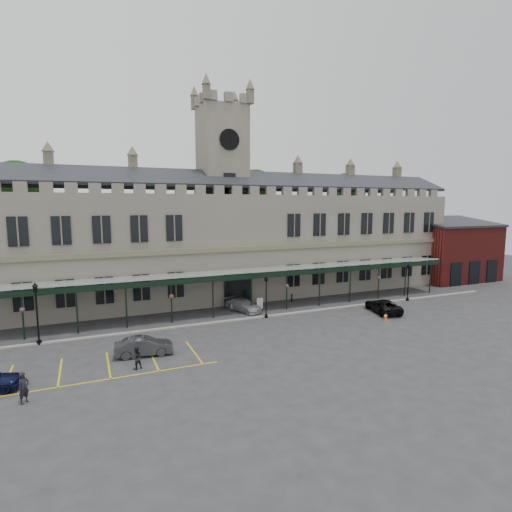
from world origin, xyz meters
name	(u,v)px	position (x,y,z in m)	size (l,w,h in m)	color
ground	(284,335)	(0.00, 0.00, 0.00)	(140.00, 140.00, 0.00)	#2C2C2F
station_building	(223,242)	(0.00, 15.91, 6.47)	(60.00, 10.36, 17.30)	#676156
clock_tower	(222,186)	(0.00, 16.00, 13.11)	(5.60, 5.60, 24.80)	#676156
canopy	(250,290)	(0.00, 7.46, 2.40)	(50.00, 4.10, 4.30)	#8C9E93
brick_annex	(451,251)	(34.00, 12.97, 4.16)	(12.40, 8.36, 9.23)	maroon
kerb	(258,317)	(0.00, 5.50, 0.06)	(60.00, 0.40, 0.12)	gray
parking_markings	(109,368)	(-14.00, -1.50, 0.00)	(16.00, 6.00, 0.01)	gold
tree_behind_left	(18,188)	(-22.00, 25.00, 12.81)	(6.00, 6.00, 16.00)	#332314
tree_behind_mid	(255,192)	(8.00, 25.00, 12.81)	(6.00, 6.00, 16.00)	#332314
tree_behind_right	(347,193)	(24.00, 25.00, 12.81)	(6.00, 6.00, 16.00)	#332314
lamp_post_left	(37,308)	(-18.79, 5.47, 2.94)	(0.47, 0.47, 4.97)	black
lamp_post_mid	(266,292)	(0.75, 5.25, 2.51)	(0.40, 0.40, 4.24)	black
lamp_post_right	(408,278)	(18.54, 5.20, 2.60)	(0.41, 0.41, 4.38)	black
traffic_cone	(386,317)	(10.81, -0.03, 0.35)	(0.44, 0.44, 0.71)	#E14007
sign_board	(260,303)	(1.54, 8.56, 0.57)	(0.68, 0.06, 1.16)	black
bollard_left	(229,305)	(-1.50, 9.69, 0.48)	(0.17, 0.17, 0.97)	black
bollard_right	(292,298)	(6.11, 9.98, 0.45)	(0.16, 0.16, 0.90)	black
car_left_b	(144,346)	(-11.50, -0.14, 0.68)	(1.44, 4.13, 1.36)	#303337
car_taxi	(243,305)	(-0.41, 8.36, 0.63)	(1.77, 4.34, 1.26)	#A5A8AD
car_van	(383,306)	(12.53, 2.36, 0.67)	(2.21, 4.79, 1.33)	black
person_a	(24,388)	(-18.56, -4.81, 0.89)	(0.65, 0.43, 1.78)	black
person_b	(136,358)	(-12.30, -2.45, 0.77)	(0.75, 0.58, 1.53)	black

